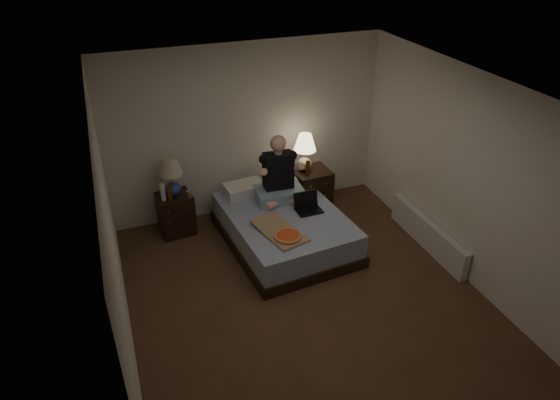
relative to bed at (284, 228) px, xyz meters
name	(u,v)px	position (x,y,z in m)	size (l,w,h in m)	color
floor	(306,298)	(-0.16, -1.15, -0.24)	(4.00, 4.50, 0.00)	brown
ceiling	(314,93)	(-0.16, -1.15, 2.26)	(4.00, 4.50, 0.00)	white
wall_back	(247,131)	(-0.16, 1.10, 1.01)	(4.00, 2.50, 0.00)	silver
wall_front	(438,367)	(-0.16, -3.40, 1.01)	(4.00, 2.50, 0.00)	silver
wall_left	(113,247)	(-2.16, -1.15, 1.01)	(4.50, 2.50, 0.00)	silver
wall_right	(466,177)	(1.84, -1.15, 1.01)	(4.50, 2.50, 0.00)	silver
bed	(284,228)	(0.00, 0.00, 0.00)	(1.41, 1.88, 0.47)	#506BA1
nightstand_left	(176,214)	(-1.33, 0.78, 0.06)	(0.46, 0.41, 0.59)	black
nightstand_right	(311,191)	(0.68, 0.66, 0.10)	(0.52, 0.47, 0.67)	black
lamp_left	(171,177)	(-1.33, 0.79, 0.64)	(0.32, 0.32, 0.56)	#293D98
lamp_right	(305,153)	(0.58, 0.72, 0.72)	(0.32, 0.32, 0.56)	gray
water_bottle	(163,192)	(-1.47, 0.70, 0.48)	(0.07, 0.07, 0.25)	silver
soda_can	(189,194)	(-1.14, 0.66, 0.41)	(0.07, 0.07, 0.10)	#B2B2AD
beer_bottle_left	(169,193)	(-1.39, 0.67, 0.47)	(0.06, 0.06, 0.23)	#55310C
beer_bottle_right	(308,167)	(0.57, 0.57, 0.55)	(0.06, 0.06, 0.23)	#612D0D
person	(279,169)	(0.07, 0.39, 0.70)	(0.66, 0.52, 0.93)	black
laptop	(309,204)	(0.33, -0.07, 0.36)	(0.34, 0.28, 0.24)	black
pizza_box	(288,237)	(-0.18, -0.58, 0.28)	(0.40, 0.76, 0.08)	tan
radiator	(427,234)	(1.77, -0.76, -0.04)	(0.10, 1.60, 0.40)	silver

